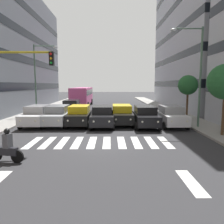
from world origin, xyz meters
TOP-DOWN VIEW (x-y plane):
  - ground_plane at (0.00, 0.00)m, footprint 180.00×180.00m
  - building_left_block_0 at (-14.65, -20.17)m, footprint 9.79×22.70m
  - building_right_block_0 at (14.65, -19.45)m, footprint 9.79×24.14m
  - crosswalk_markings at (-0.00, 0.00)m, footprint 8.55×2.80m
  - lane_arrow_0 at (-3.57, 5.50)m, footprint 0.50×2.20m
  - car_0 at (-5.82, -5.15)m, footprint 2.02×4.44m
  - car_1 at (-3.60, -4.92)m, footprint 2.02×4.44m
  - car_2 at (-1.69, -6.00)m, footprint 2.02×4.44m
  - car_3 at (-0.02, -5.12)m, footprint 2.02×4.44m
  - car_4 at (1.97, -5.52)m, footprint 2.02×4.44m
  - car_5 at (3.84, -5.53)m, footprint 2.02×4.44m
  - car_6 at (5.55, -5.46)m, footprint 2.02×4.44m
  - car_row2_0 at (3.88, -12.34)m, footprint 2.02×4.44m
  - bus_behind_traffic at (3.84, -22.27)m, footprint 2.78×10.50m
  - motorcycle_with_rider at (4.03, 3.36)m, footprint 1.69×0.46m
  - traffic_light_gantry at (5.51, 0.49)m, footprint 4.34×0.36m
  - street_lamp_left at (-7.38, -4.22)m, footprint 2.58×0.28m
  - street_lamp_right at (7.34, -11.78)m, footprint 2.75×0.28m
  - street_tree_1 at (-8.25, -8.25)m, footprint 1.91×1.91m

SIDE VIEW (x-z plane):
  - ground_plane at x=0.00m, z-range 0.00..0.00m
  - crosswalk_markings at x=0.00m, z-range 0.00..0.01m
  - lane_arrow_0 at x=-3.57m, z-range 0.00..0.01m
  - motorcycle_with_rider at x=4.03m, z-range -0.14..1.43m
  - car_0 at x=-5.82m, z-range 0.03..1.75m
  - car_1 at x=-3.60m, z-range 0.03..1.75m
  - car_2 at x=-1.69m, z-range 0.03..1.75m
  - car_3 at x=-0.02m, z-range 0.03..1.75m
  - car_4 at x=1.97m, z-range 0.03..1.75m
  - car_5 at x=3.84m, z-range 0.03..1.75m
  - car_6 at x=5.55m, z-range 0.03..1.75m
  - car_row2_0 at x=3.88m, z-range 0.03..1.75m
  - bus_behind_traffic at x=3.84m, z-range 0.36..3.36m
  - street_tree_1 at x=-8.25m, z-range 1.30..5.57m
  - traffic_light_gantry at x=5.51m, z-range 0.95..6.45m
  - street_lamp_left at x=-7.38m, z-range 0.93..8.68m
  - street_lamp_right at x=7.34m, z-range 0.95..8.69m
  - building_right_block_0 at x=14.65m, z-range 0.00..16.40m
  - building_left_block_0 at x=-14.65m, z-range 0.00..25.34m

